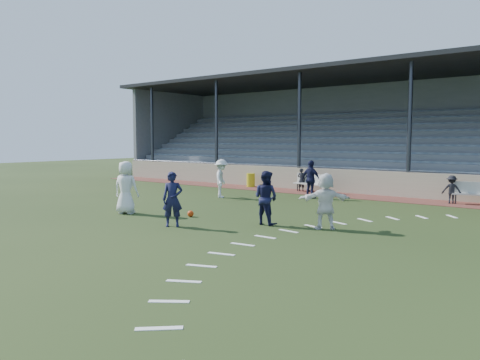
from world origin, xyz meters
name	(u,v)px	position (x,y,z in m)	size (l,w,h in m)	color
ground	(192,226)	(0.00, 0.00, 0.00)	(90.00, 90.00, 0.00)	#243415
cinder_track	(339,195)	(0.00, 10.50, 0.01)	(34.00, 2.00, 0.02)	#5B2B24
retaining_wall	(348,181)	(0.00, 11.55, 0.60)	(34.00, 0.18, 1.20)	#B8AB8D
bench_left	(311,181)	(-1.64, 10.63, 0.58)	(2.04, 0.80, 0.95)	beige
bench_right	(479,191)	(6.23, 10.87, 0.58)	(2.04, 0.87, 0.95)	beige
trash_bin	(251,180)	(-5.77, 10.92, 0.41)	(0.49, 0.49, 0.78)	gold
football	(191,214)	(-1.25, 1.22, 0.11)	(0.23, 0.23, 0.23)	red
player_white_lead	(126,187)	(-3.65, 0.29, 0.98)	(0.96, 0.62, 1.96)	white
player_navy_lead	(173,199)	(-0.40, -0.46, 0.87)	(0.64, 0.42, 1.75)	#131536
player_navy_mid	(266,198)	(1.72, 1.65, 0.87)	(0.85, 0.66, 1.75)	#131536
player_white_wing	(222,179)	(-3.93, 6.12, 0.91)	(1.17, 0.67, 1.82)	white
player_navy_wing	(311,179)	(-0.45, 8.49, 0.89)	(1.04, 0.43, 1.78)	#131536
player_white_back	(325,201)	(3.60, 2.15, 0.87)	(1.61, 0.51, 1.74)	white
sub_left_near	(301,180)	(-2.27, 10.71, 0.63)	(0.44, 0.29, 1.22)	black
sub_left_far	(311,180)	(-1.72, 10.74, 0.64)	(0.72, 0.30, 1.24)	black
sub_right	(452,189)	(5.23, 10.54, 0.62)	(0.78, 0.45, 1.20)	black
grandstand	(383,149)	(0.01, 16.26, 2.20)	(34.60, 9.00, 6.61)	gray
penalty_arc	(304,243)	(4.12, 0.00, 0.01)	(3.89, 14.63, 0.01)	white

